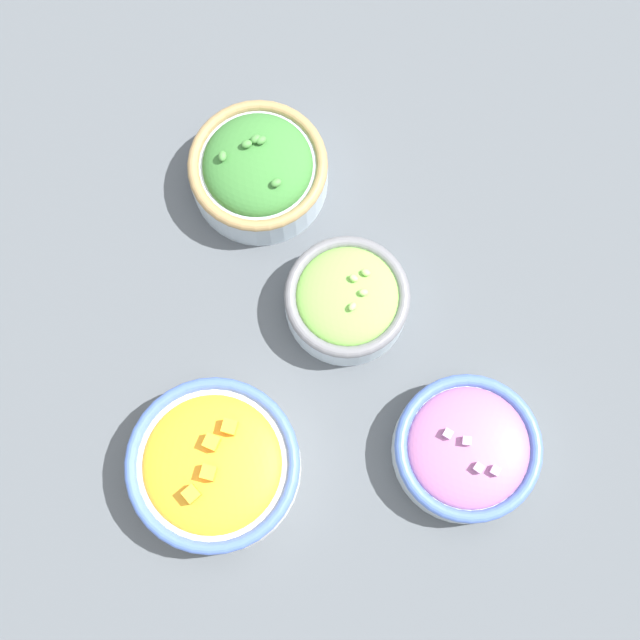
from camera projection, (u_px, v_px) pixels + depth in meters
The scene contains 5 objects.
ground_plane at pixel (320, 327), 0.91m from camera, with size 3.00×3.00×0.00m, color #4C5156.
bowl_lettuce at pixel (347, 299), 0.89m from camera, with size 0.13×0.13×0.06m.
bowl_red_onion at pixel (467, 448), 0.86m from camera, with size 0.14×0.14×0.06m.
bowl_broccoli at pixel (258, 170), 0.92m from camera, with size 0.14×0.14×0.08m.
bowl_squash at pixel (214, 465), 0.85m from camera, with size 0.17×0.17×0.07m.
Camera 1 is at (0.20, -0.04, 0.89)m, focal length 50.00 mm.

